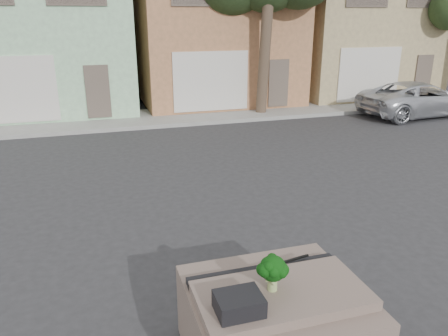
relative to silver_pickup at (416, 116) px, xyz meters
name	(u,v)px	position (x,y,z in m)	size (l,w,h in m)	color
ground_plane	(209,245)	(-11.27, -8.02, 0.00)	(120.00, 120.00, 0.00)	#303033
sidewalk	(140,119)	(-11.27, 2.48, 0.07)	(40.00, 3.00, 0.15)	gray
townhouse_mint	(42,21)	(-14.77, 6.48, 3.77)	(7.20, 8.20, 7.55)	#A2D2A5
townhouse_tan	(209,20)	(-7.27, 6.48, 3.77)	(7.20, 8.20, 7.55)	#AD744C
townhouse_beige	(346,20)	(0.23, 6.48, 3.77)	(7.20, 8.20, 7.55)	tan
silver_pickup	(416,116)	(0.00, 0.00, 0.00)	(2.36, 5.11, 1.42)	silver
tree_near	(266,9)	(-6.27, 1.78, 4.25)	(4.40, 4.00, 8.50)	#223419
car_dashboard	(275,324)	(-11.27, -11.02, 0.56)	(2.00, 1.80, 1.12)	#725F54
instrument_hump	(239,304)	(-11.85, -11.37, 1.22)	(0.48, 0.38, 0.20)	black
wiper_arm	(285,262)	(-10.99, -10.64, 1.13)	(0.70, 0.03, 0.02)	black
broccoli	(273,273)	(-11.37, -11.12, 1.34)	(0.35, 0.35, 0.43)	black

